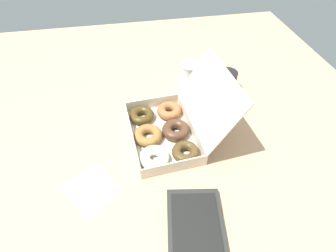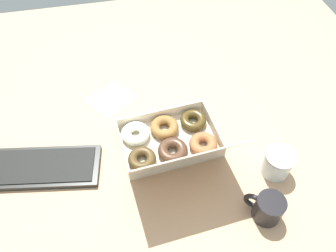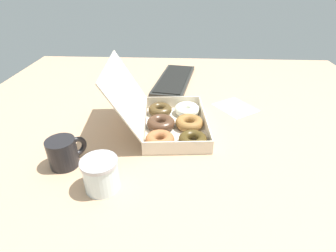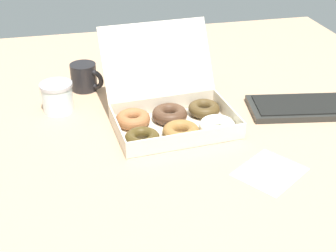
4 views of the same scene
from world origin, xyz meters
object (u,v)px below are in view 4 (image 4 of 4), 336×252
object	(u,v)px
donut_box	(173,116)
keyboard	(320,106)
coffee_mug	(85,77)
glass_jar	(57,97)

from	to	relation	value
donut_box	keyboard	world-z (taller)	donut_box
donut_box	coffee_mug	world-z (taller)	donut_box
coffee_mug	glass_jar	size ratio (longest dim) A/B	1.09
glass_jar	donut_box	bearing A→B (deg)	-27.95
keyboard	donut_box	bearing A→B (deg)	179.83
donut_box	keyboard	bearing A→B (deg)	-0.17
donut_box	glass_jar	bearing A→B (deg)	152.05
coffee_mug	donut_box	bearing A→B (deg)	-53.29
keyboard	glass_jar	bearing A→B (deg)	167.69
donut_box	coffee_mug	xyz separation A→B (cm)	(-21.83, 29.29, 1.18)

